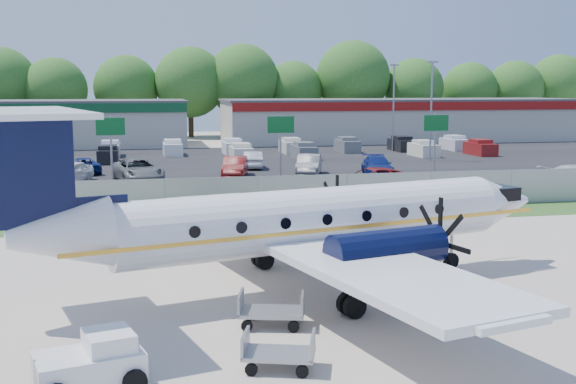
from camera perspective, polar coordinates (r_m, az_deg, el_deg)
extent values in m
plane|color=#BFB1A2|center=(25.92, 2.71, -6.94)|extent=(170.00, 170.00, 0.00)
cube|color=#2D561E|center=(37.38, -1.87, -2.16)|extent=(170.00, 4.00, 0.02)
cube|color=black|center=(44.19, -3.42, -0.53)|extent=(170.00, 8.00, 0.02)
cube|color=black|center=(64.87, -6.10, 2.29)|extent=(170.00, 32.00, 0.02)
cube|color=gray|center=(39.16, -2.37, -0.21)|extent=(120.00, 0.02, 1.90)
cube|color=gray|center=(39.02, -2.38, 1.21)|extent=(120.00, 0.06, 0.06)
cube|color=gray|center=(39.31, -2.37, -1.58)|extent=(120.00, 0.06, 0.06)
cube|color=#BAB5A8|center=(92.15, 8.85, 5.58)|extent=(44.00, 12.00, 5.00)
cube|color=#474749|center=(92.06, 8.88, 7.21)|extent=(44.40, 12.40, 0.24)
cube|color=maroon|center=(86.39, 10.30, 6.70)|extent=(44.00, 0.20, 1.00)
cylinder|color=gray|center=(47.44, -13.77, 2.89)|extent=(0.14, 0.14, 5.00)
cube|color=#0C5923|center=(47.16, -13.86, 5.05)|extent=(1.80, 0.08, 1.10)
cylinder|color=gray|center=(48.30, -0.60, 3.22)|extent=(0.14, 0.14, 5.00)
cube|color=#0C5923|center=(48.03, -0.57, 5.34)|extent=(1.80, 0.08, 1.10)
cylinder|color=gray|center=(51.55, 11.50, 3.38)|extent=(0.14, 0.14, 5.00)
cube|color=#0C5923|center=(51.30, 11.63, 5.37)|extent=(1.80, 0.08, 1.10)
cylinder|color=gray|center=(67.56, 11.24, 6.24)|extent=(0.18, 0.18, 9.00)
cube|color=gray|center=(67.56, 11.35, 10.05)|extent=(0.90, 0.35, 0.18)
cylinder|color=gray|center=(76.87, 8.33, 6.55)|extent=(0.18, 0.18, 9.00)
cube|color=gray|center=(76.86, 8.41, 9.90)|extent=(0.90, 0.35, 0.18)
cylinder|color=silver|center=(24.40, 2.27, -2.14)|extent=(13.99, 5.54, 2.11)
cone|color=silver|center=(29.15, 16.54, -0.76)|extent=(2.90, 2.66, 2.11)
cone|color=silver|center=(21.71, -17.65, -3.26)|extent=(3.33, 2.77, 2.11)
cube|color=black|center=(28.94, 16.25, -0.03)|extent=(1.33, 1.65, 0.50)
cube|color=silver|center=(24.26, 1.10, -3.67)|extent=(8.37, 19.85, 0.24)
cylinder|color=black|center=(22.13, 7.79, -4.49)|extent=(3.97, 2.14, 1.22)
cylinder|color=black|center=(27.59, 0.28, -1.84)|extent=(3.97, 2.14, 1.22)
cube|color=black|center=(21.35, -19.35, 1.61)|extent=(2.10, 0.73, 3.23)
cube|color=silver|center=(21.22, -19.86, 5.93)|extent=(4.32, 7.35, 0.16)
cylinder|color=gray|center=(27.91, 12.78, -4.50)|extent=(0.13, 0.13, 1.45)
cylinder|color=black|center=(28.00, 12.75, -5.32)|extent=(0.65, 0.35, 0.62)
cylinder|color=black|center=(21.90, 5.02, -8.89)|extent=(0.80, 0.61, 0.71)
cylinder|color=black|center=(27.41, -2.02, -5.32)|extent=(0.80, 0.61, 0.71)
cube|color=silver|center=(17.48, -15.45, -13.16)|extent=(2.65, 1.99, 0.66)
cube|color=silver|center=(17.38, -13.96, -11.39)|extent=(1.33, 1.46, 0.47)
cube|color=black|center=(17.47, -12.58, -11.17)|extent=(0.44, 1.05, 0.38)
cylinder|color=black|center=(18.12, -18.61, -13.31)|extent=(0.60, 0.35, 0.57)
cylinder|color=black|center=(17.07, -12.02, -14.43)|extent=(0.60, 0.35, 0.57)
cylinder|color=black|center=(18.40, -13.23, -12.75)|extent=(0.60, 0.35, 0.57)
cube|color=gray|center=(20.99, -1.31, -9.45)|extent=(2.10, 1.56, 0.11)
cube|color=gray|center=(20.98, -3.76, -8.66)|extent=(0.36, 1.11, 0.56)
cube|color=gray|center=(20.86, 1.15, -8.75)|extent=(0.36, 1.11, 0.56)
cylinder|color=black|center=(20.64, -3.26, -10.51)|extent=(0.35, 0.19, 0.34)
cylinder|color=black|center=(21.61, -2.96, -9.63)|extent=(0.35, 0.19, 0.34)
cylinder|color=black|center=(20.54, 0.44, -10.59)|extent=(0.35, 0.19, 0.34)
cylinder|color=black|center=(21.52, 0.56, -9.70)|extent=(0.35, 0.19, 0.34)
cube|color=gray|center=(17.98, -0.73, -12.66)|extent=(1.97, 1.52, 0.10)
cube|color=gray|center=(17.99, -3.40, -11.77)|extent=(0.38, 1.02, 0.52)
cube|color=gray|center=(17.82, 1.97, -11.97)|extent=(0.38, 1.02, 0.52)
cylinder|color=black|center=(17.70, -2.92, -13.84)|extent=(0.33, 0.19, 0.31)
cylinder|color=black|center=(18.58, -2.46, -12.73)|extent=(0.33, 0.19, 0.31)
cylinder|color=black|center=(17.57, 1.12, -14.00)|extent=(0.33, 0.19, 0.31)
cylinder|color=black|center=(18.45, 1.37, -12.88)|extent=(0.33, 0.19, 0.31)
cone|color=orange|center=(24.47, 16.55, -7.64)|extent=(0.32, 0.32, 0.48)
cube|color=orange|center=(24.53, 16.53, -8.15)|extent=(0.34, 0.34, 0.03)
cone|color=orange|center=(34.91, 7.32, -2.49)|extent=(0.41, 0.41, 0.61)
cube|color=orange|center=(34.96, 7.31, -2.95)|extent=(0.43, 0.43, 0.03)
imported|color=maroon|center=(46.67, 6.59, -0.11)|extent=(6.18, 3.34, 1.65)
imported|color=silver|center=(53.62, -16.82, 0.69)|extent=(3.47, 4.88, 1.54)
imported|color=#595B5E|center=(52.95, -11.73, 0.78)|extent=(4.07, 6.55, 1.69)
imported|color=maroon|center=(54.85, -4.20, 1.19)|extent=(2.67, 4.98, 1.56)
imported|color=#595B5E|center=(55.65, 1.66, 1.31)|extent=(3.12, 5.24, 1.63)
imported|color=navy|center=(56.29, 7.05, 1.33)|extent=(2.92, 5.32, 1.46)
imported|color=navy|center=(58.98, -15.88, 1.40)|extent=(3.26, 5.00, 1.28)
imported|color=silver|center=(60.50, -2.81, 1.88)|extent=(1.94, 4.46, 1.43)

